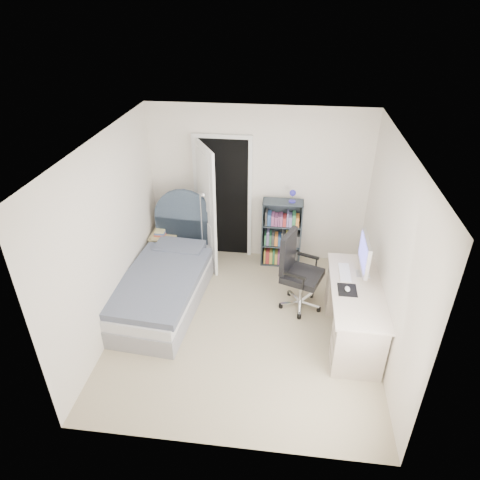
# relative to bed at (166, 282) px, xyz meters

# --- Properties ---
(room_shell) EXTENTS (3.50, 3.70, 2.60)m
(room_shell) POSITION_rel_bed_xyz_m (1.18, -0.42, 0.95)
(room_shell) COLOR tan
(room_shell) RESTS_ON ground
(door) EXTENTS (0.92, 0.74, 2.06)m
(door) POSITION_rel_bed_xyz_m (0.49, 1.13, 0.74)
(door) COLOR black
(door) RESTS_ON ground
(bed) EXTENTS (1.16, 2.20, 1.31)m
(bed) POSITION_rel_bed_xyz_m (0.00, 0.00, 0.00)
(bed) COLOR gray
(bed) RESTS_ON ground
(nightstand) EXTENTS (0.42, 0.42, 0.61)m
(nightstand) POSITION_rel_bed_xyz_m (-0.29, 0.96, 0.11)
(nightstand) COLOR #D1BC80
(nightstand) RESTS_ON ground
(floor_lamp) EXTENTS (0.19, 0.19, 1.36)m
(floor_lamp) POSITION_rel_bed_xyz_m (0.39, 0.82, 0.26)
(floor_lamp) COLOR silver
(floor_lamp) RESTS_ON ground
(bookcase) EXTENTS (0.62, 0.27, 1.33)m
(bookcase) POSITION_rel_bed_xyz_m (1.60, 1.15, 0.20)
(bookcase) COLOR #323C44
(bookcase) RESTS_ON ground
(desk) EXTENTS (0.63, 1.56, 1.28)m
(desk) POSITION_rel_bed_xyz_m (2.57, -0.44, 0.12)
(desk) COLOR beige
(desk) RESTS_ON ground
(office_chair) EXTENTS (0.64, 0.65, 1.13)m
(office_chair) POSITION_rel_bed_xyz_m (1.83, 0.10, 0.32)
(office_chair) COLOR silver
(office_chair) RESTS_ON ground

